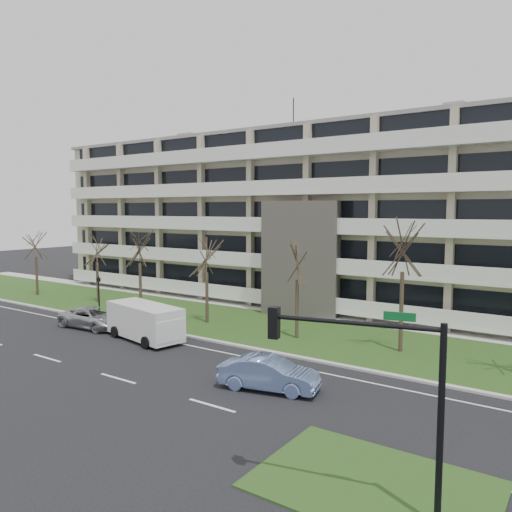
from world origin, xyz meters
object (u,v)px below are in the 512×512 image
Objects in this scene: traffic_signal at (378,384)px; blue_sedan at (269,373)px; silver_pickup at (93,318)px; pedestrian_signal at (99,289)px; white_van at (145,319)px.

blue_sedan is at bearing 127.17° from traffic_signal.
traffic_signal is (7.58, -6.31, 2.90)m from blue_sedan.
traffic_signal reaches higher than silver_pickup.
traffic_signal is 1.89× the size of pedestrian_signal.
pedestrian_signal is (-20.73, 6.68, 1.14)m from blue_sedan.
blue_sedan is 21.81m from pedestrian_signal.
silver_pickup is at bearing 65.92° from blue_sedan.
white_van is at bearing -96.35° from silver_pickup.
traffic_signal is (18.90, -9.23, 2.31)m from white_van.
white_van is 10.15m from pedestrian_signal.
pedestrian_signal reaches higher than blue_sedan.
pedestrian_signal reaches higher than white_van.
blue_sedan is at bearing -104.50° from silver_pickup.
silver_pickup is 17.14m from blue_sedan.
blue_sedan is 10.28m from traffic_signal.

